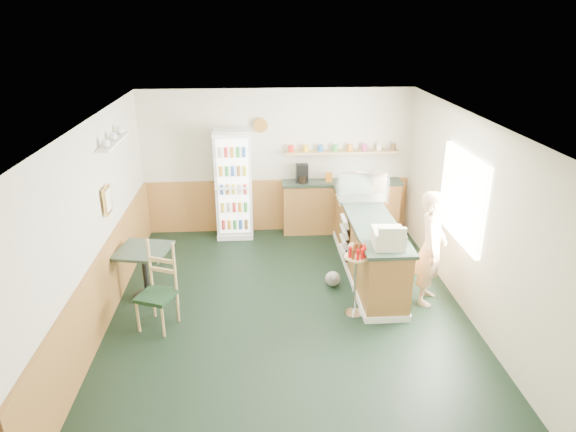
{
  "coord_description": "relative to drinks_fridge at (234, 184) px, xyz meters",
  "views": [
    {
      "loc": [
        -0.4,
        -6.27,
        3.95
      ],
      "look_at": [
        0.05,
        0.6,
        1.21
      ],
      "focal_mm": 32.0,
      "sensor_mm": 36.0,
      "label": 1
    }
  ],
  "objects": [
    {
      "name": "room_envelope",
      "position": [
        0.59,
        -2.01,
        0.52
      ],
      "size": [
        5.04,
        6.02,
        2.72
      ],
      "color": "beige",
      "rests_on": "ground"
    },
    {
      "name": "condiment_stand",
      "position": [
        1.74,
        -2.88,
        -0.29
      ],
      "size": [
        0.34,
        0.34,
        1.05
      ],
      "rotation": [
        0.0,
        0.0,
        -0.39
      ],
      "color": "silver",
      "rests_on": "ground"
    },
    {
      "name": "drinks_fridge",
      "position": [
        0.0,
        0.0,
        0.0
      ],
      "size": [
        0.66,
        0.55,
        2.02
      ],
      "color": "white",
      "rests_on": "ground"
    },
    {
      "name": "cash_register",
      "position": [
        2.16,
        -2.82,
        0.12
      ],
      "size": [
        0.43,
        0.45,
        0.24
      ],
      "primitive_type": "cube",
      "rotation": [
        0.0,
        0.0,
        -0.05
      ],
      "color": "beige",
      "rests_on": "service_counter"
    },
    {
      "name": "shopkeeper",
      "position": [
        2.86,
        -2.58,
        -0.16
      ],
      "size": [
        0.6,
        0.68,
        1.69
      ],
      "primitive_type": "imported",
      "rotation": [
        0.0,
        0.0,
        1.14
      ],
      "color": "tan",
      "rests_on": "ground"
    },
    {
      "name": "cafe_chair",
      "position": [
        -0.94,
        -2.93,
        -0.39
      ],
      "size": [
        0.57,
        0.58,
        1.18
      ],
      "rotation": [
        0.0,
        0.0,
        -0.39
      ],
      "color": "black",
      "rests_on": "ground"
    },
    {
      "name": "service_counter",
      "position": [
        2.16,
        -1.67,
        -0.55
      ],
      "size": [
        0.68,
        3.01,
        1.01
      ],
      "color": "#A76936",
      "rests_on": "ground"
    },
    {
      "name": "display_case",
      "position": [
        2.16,
        -1.04,
        0.23
      ],
      "size": [
        0.82,
        0.43,
        0.47
      ],
      "color": "silver",
      "rests_on": "service_counter"
    },
    {
      "name": "dog_doorstop",
      "position": [
        1.56,
        -2.09,
        -0.87
      ],
      "size": [
        0.23,
        0.3,
        0.28
      ],
      "rotation": [
        0.0,
        0.0,
        0.31
      ],
      "color": "gray",
      "rests_on": "ground"
    },
    {
      "name": "ground",
      "position": [
        0.81,
        -2.74,
        -1.01
      ],
      "size": [
        6.0,
        6.0,
        0.0
      ],
      "primitive_type": "plane",
      "color": "black",
      "rests_on": "ground"
    },
    {
      "name": "newspaper_rack",
      "position": [
        1.81,
        -1.54,
        -0.43
      ],
      "size": [
        0.09,
        0.43,
        0.69
      ],
      "color": "black",
      "rests_on": "ground"
    },
    {
      "name": "back_counter",
      "position": [
        2.0,
        0.06,
        -0.46
      ],
      "size": [
        2.24,
        0.42,
        1.69
      ],
      "color": "#A76936",
      "rests_on": "ground"
    },
    {
      "name": "cafe_table",
      "position": [
        -1.24,
        -2.24,
        -0.45
      ],
      "size": [
        0.85,
        0.85,
        0.79
      ],
      "rotation": [
        0.0,
        0.0,
        -0.2
      ],
      "color": "black",
      "rests_on": "ground"
    }
  ]
}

